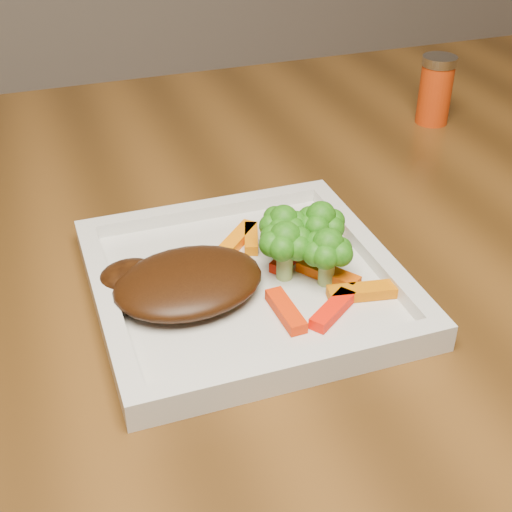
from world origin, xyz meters
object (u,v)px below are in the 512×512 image
object	(u,v)px
dining_table	(438,392)
spice_shaker	(435,90)
steak	(188,282)
plate	(246,286)

from	to	relation	value
dining_table	spice_shaker	size ratio (longest dim) A/B	17.39
steak	dining_table	bearing A→B (deg)	20.27
dining_table	plate	distance (m)	0.54
plate	spice_shaker	bearing A→B (deg)	38.13
plate	steak	bearing A→B (deg)	-174.76
dining_table	steak	distance (m)	0.59
steak	spice_shaker	bearing A→B (deg)	34.82
plate	steak	xyz separation A→B (m)	(-0.05, -0.00, 0.02)
spice_shaker	plate	bearing A→B (deg)	-141.87
steak	spice_shaker	xyz separation A→B (m)	(0.42, 0.29, 0.02)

